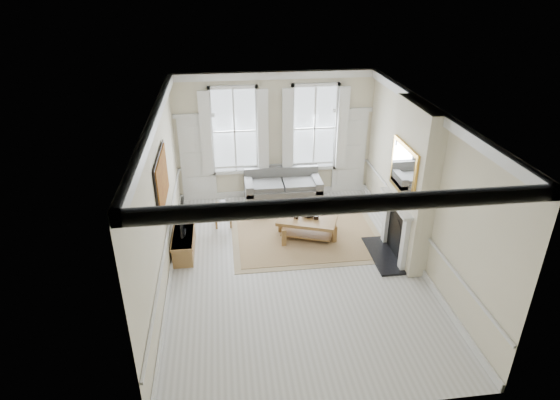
{
  "coord_description": "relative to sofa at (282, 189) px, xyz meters",
  "views": [
    {
      "loc": [
        -1.35,
        -8.1,
        5.71
      ],
      "look_at": [
        -0.22,
        0.75,
        1.25
      ],
      "focal_mm": 30.0,
      "sensor_mm": 36.0,
      "label": 1
    }
  ],
  "objects": [
    {
      "name": "right_wall",
      "position": [
        2.45,
        -3.11,
        1.33
      ],
      "size": [
        0.0,
        7.2,
        7.2
      ],
      "primitive_type": "plane",
      "rotation": [
        1.57,
        0.0,
        -1.57
      ],
      "color": "beige",
      "rests_on": "floor"
    },
    {
      "name": "coffee_table",
      "position": [
        0.33,
        -1.89,
        0.05
      ],
      "size": [
        1.52,
        1.2,
        0.5
      ],
      "rotation": [
        0.0,
        0.0,
        -0.36
      ],
      "color": "brown",
      "rests_on": "rug"
    },
    {
      "name": "ceramic_pot_b",
      "position": [
        0.53,
        -1.94,
        0.17
      ],
      "size": [
        0.12,
        0.12,
        0.09
      ],
      "primitive_type": "cylinder",
      "color": "black",
      "rests_on": "coffee_table"
    },
    {
      "name": "ceiling",
      "position": [
        -0.15,
        -3.11,
        3.03
      ],
      "size": [
        7.2,
        7.2,
        0.0
      ],
      "primitive_type": "plane",
      "rotation": [
        3.14,
        0.0,
        0.0
      ],
      "color": "white",
      "rests_on": "back_wall"
    },
    {
      "name": "tv",
      "position": [
        -2.46,
        -2.17,
        0.5
      ],
      "size": [
        0.08,
        0.9,
        0.68
      ],
      "color": "black",
      "rests_on": "tv_stand"
    },
    {
      "name": "side_table",
      "position": [
        -1.6,
        -1.06,
        0.04
      ],
      "size": [
        0.5,
        0.5,
        0.52
      ],
      "rotation": [
        0.0,
        0.0,
        -0.19
      ],
      "color": "brown",
      "rests_on": "floor"
    },
    {
      "name": "bowl",
      "position": [
        0.38,
        -1.79,
        0.16
      ],
      "size": [
        0.32,
        0.32,
        0.07
      ],
      "primitive_type": "imported",
      "rotation": [
        0.0,
        0.0,
        0.09
      ],
      "color": "black",
      "rests_on": "coffee_table"
    },
    {
      "name": "tv_stand",
      "position": [
        -2.49,
        -2.17,
        -0.13
      ],
      "size": [
        0.43,
        1.33,
        0.47
      ],
      "primitive_type": "cube",
      "color": "brown",
      "rests_on": "floor"
    },
    {
      "name": "mirror",
      "position": [
        2.06,
        -2.91,
        1.68
      ],
      "size": [
        0.06,
        1.26,
        1.06
      ],
      "primitive_type": "cube",
      "color": "gold",
      "rests_on": "chimney_breast"
    },
    {
      "name": "left_wall",
      "position": [
        -2.75,
        -3.11,
        1.33
      ],
      "size": [
        0.0,
        7.2,
        7.2
      ],
      "primitive_type": "plane",
      "rotation": [
        1.57,
        0.0,
        1.57
      ],
      "color": "beige",
      "rests_on": "floor"
    },
    {
      "name": "sofa",
      "position": [
        0.0,
        0.0,
        0.0
      ],
      "size": [
        2.0,
        0.97,
        0.89
      ],
      "color": "#5C5C59",
      "rests_on": "floor"
    },
    {
      "name": "back_wall",
      "position": [
        -0.15,
        0.49,
        1.33
      ],
      "size": [
        5.2,
        0.0,
        5.2
      ],
      "primitive_type": "plane",
      "rotation": [
        1.57,
        0.0,
        0.0
      ],
      "color": "beige",
      "rests_on": "floor"
    },
    {
      "name": "rug",
      "position": [
        0.33,
        -1.89,
        -0.36
      ],
      "size": [
        3.5,
        2.6,
        0.02
      ],
      "primitive_type": "cube",
      "color": "#95754D",
      "rests_on": "floor"
    },
    {
      "name": "fireplace",
      "position": [
        2.05,
        -2.91,
        0.36
      ],
      "size": [
        0.21,
        1.45,
        1.33
      ],
      "color": "silver",
      "rests_on": "floor"
    },
    {
      "name": "chimney_breast",
      "position": [
        2.28,
        -2.91,
        1.33
      ],
      "size": [
        0.35,
        1.7,
        3.38
      ],
      "primitive_type": "cube",
      "color": "beige",
      "rests_on": "floor"
    },
    {
      "name": "painting",
      "position": [
        -2.71,
        -2.81,
        1.68
      ],
      "size": [
        0.05,
        1.66,
        1.06
      ],
      "primitive_type": "cube",
      "color": "#9D641A",
      "rests_on": "left_wall"
    },
    {
      "name": "hearth",
      "position": [
        1.85,
        -2.91,
        -0.35
      ],
      "size": [
        0.55,
        1.5,
        0.05
      ],
      "primitive_type": "cube",
      "color": "black",
      "rests_on": "floor"
    },
    {
      "name": "floor",
      "position": [
        -0.15,
        -3.11,
        -0.37
      ],
      "size": [
        7.2,
        7.2,
        0.0
      ],
      "primitive_type": "plane",
      "color": "#B7B5AD",
      "rests_on": "ground"
    },
    {
      "name": "window_right",
      "position": [
        0.9,
        0.44,
        1.53
      ],
      "size": [
        1.26,
        0.2,
        2.2
      ],
      "primitive_type": null,
      "color": "#B2BCC6",
      "rests_on": "back_wall"
    },
    {
      "name": "ceramic_pot_a",
      "position": [
        0.08,
        -1.84,
        0.18
      ],
      "size": [
        0.11,
        0.11,
        0.11
      ],
      "primitive_type": "cylinder",
      "color": "black",
      "rests_on": "coffee_table"
    },
    {
      "name": "door_left",
      "position": [
        -2.2,
        0.45,
        0.78
      ],
      "size": [
        0.9,
        0.08,
        2.3
      ],
      "primitive_type": "cube",
      "color": "silver",
      "rests_on": "floor"
    },
    {
      "name": "door_right",
      "position": [
        1.9,
        0.45,
        0.78
      ],
      "size": [
        0.9,
        0.08,
        2.3
      ],
      "primitive_type": "cube",
      "color": "silver",
      "rests_on": "floor"
    },
    {
      "name": "window_left",
      "position": [
        -1.2,
        0.44,
        1.53
      ],
      "size": [
        1.26,
        0.2,
        2.2
      ],
      "primitive_type": null,
      "color": "#B2BCC6",
      "rests_on": "back_wall"
    }
  ]
}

